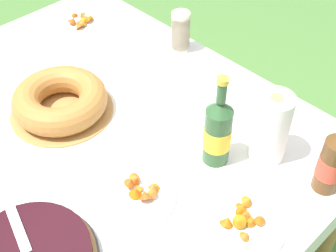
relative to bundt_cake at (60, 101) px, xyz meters
name	(u,v)px	position (x,y,z in m)	size (l,w,h in m)	color
ground_plane	(108,248)	(0.12, 0.01, -0.78)	(16.00, 16.00, 0.00)	#4C7A38
garden_table	(90,142)	(0.12, 0.01, -0.11)	(1.49, 1.23, 0.72)	#A87A47
tablecloth	(88,131)	(0.12, 0.01, -0.06)	(1.50, 1.24, 0.10)	white
bundt_cake	(60,101)	(0.00, 0.00, 0.00)	(0.35, 0.35, 0.10)	#B78447
cup_stack	(181,32)	(0.02, 0.55, 0.03)	(0.07, 0.07, 0.16)	beige
cider_bottle_green	(218,132)	(0.50, 0.21, 0.07)	(0.08, 0.08, 0.31)	#2D562D
cider_bottle_amber	(333,161)	(0.80, 0.35, 0.06)	(0.08, 0.08, 0.30)	brown
snack_plate_near	(137,194)	(0.45, -0.06, -0.04)	(0.23, 0.23, 0.06)	white
snack_plate_left	(82,22)	(-0.40, 0.38, -0.04)	(0.20, 0.20, 0.06)	white
snack_plate_right	(245,222)	(0.72, 0.09, -0.04)	(0.22, 0.22, 0.06)	white
paper_towel_roll	(271,128)	(0.60, 0.33, 0.06)	(0.11, 0.11, 0.23)	white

